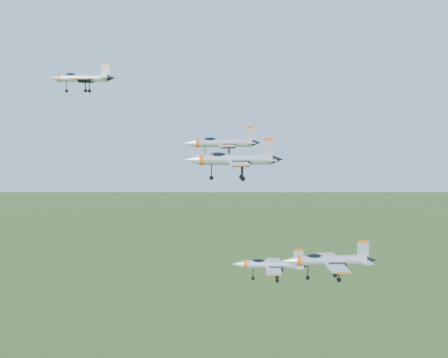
{
  "coord_description": "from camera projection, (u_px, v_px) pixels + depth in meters",
  "views": [
    {
      "loc": [
        10.36,
        -104.4,
        141.43
      ],
      "look_at": [
        1.74,
        -4.99,
        129.32
      ],
      "focal_mm": 50.0,
      "sensor_mm": 36.0,
      "label": 1
    }
  ],
  "objects": [
    {
      "name": "jet_lead",
      "position": [
        81.0,
        78.0,
        113.49
      ],
      "size": [
        12.64,
        10.37,
        3.39
      ],
      "rotation": [
        0.0,
        0.0,
        -0.01
      ],
      "color": "silver"
    },
    {
      "name": "jet_left_high",
      "position": [
        222.0,
        143.0,
        105.67
      ],
      "size": [
        13.07,
        10.97,
        3.5
      ],
      "rotation": [
        0.0,
        0.0,
        0.18
      ],
      "color": "silver"
    },
    {
      "name": "jet_right_high",
      "position": [
        233.0,
        159.0,
        82.17
      ],
      "size": [
        13.16,
        10.98,
        3.52
      ],
      "rotation": [
        0.0,
        0.0,
        0.14
      ],
      "color": "silver"
    },
    {
      "name": "jet_left_low",
      "position": [
        270.0,
        265.0,
        109.91
      ],
      "size": [
        13.7,
        11.26,
        3.67
      ],
      "rotation": [
        0.0,
        0.0,
        0.02
      ],
      "color": "silver"
    },
    {
      "name": "jet_right_low",
      "position": [
        328.0,
        260.0,
        91.29
      ],
      "size": [
        14.0,
        11.67,
        3.74
      ],
      "rotation": [
        0.0,
        0.0,
        0.13
      ],
      "color": "silver"
    }
  ]
}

